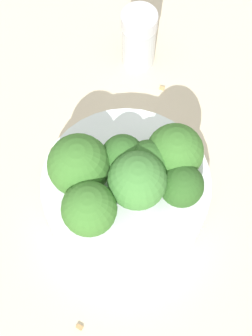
{
  "coord_description": "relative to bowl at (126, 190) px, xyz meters",
  "views": [
    {
      "loc": [
        -0.12,
        -0.18,
        0.53
      ],
      "look_at": [
        0.0,
        0.0,
        0.07
      ],
      "focal_mm": 60.0,
      "sensor_mm": 36.0,
      "label": 1
    }
  ],
  "objects": [
    {
      "name": "ground_plane",
      "position": [
        0.0,
        0.0,
        -0.02
      ],
      "size": [
        3.0,
        3.0,
        0.0
      ],
      "primitive_type": "plane",
      "color": "beige"
    },
    {
      "name": "bowl",
      "position": [
        0.0,
        0.0,
        0.0
      ],
      "size": [
        0.17,
        0.17,
        0.04
      ],
      "primitive_type": "cylinder",
      "color": "silver",
      "rests_on": "ground_plane"
    },
    {
      "name": "broccoli_floret_0",
      "position": [
        -0.03,
        0.03,
        0.05
      ],
      "size": [
        0.06,
        0.06,
        0.06
      ],
      "color": "#84AD66",
      "rests_on": "bowl"
    },
    {
      "name": "broccoli_floret_1",
      "position": [
        -0.05,
        -0.02,
        0.05
      ],
      "size": [
        0.05,
        0.05,
        0.06
      ],
      "color": "#8EB770",
      "rests_on": "bowl"
    },
    {
      "name": "broccoli_floret_2",
      "position": [
        -0.0,
        -0.02,
        0.06
      ],
      "size": [
        0.05,
        0.05,
        0.07
      ],
      "color": "#7A9E5B",
      "rests_on": "bowl"
    },
    {
      "name": "broccoli_floret_3",
      "position": [
        0.05,
        -0.01,
        0.05
      ],
      "size": [
        0.05,
        0.05,
        0.06
      ],
      "color": "#7A9E5B",
      "rests_on": "bowl"
    },
    {
      "name": "broccoli_floret_4",
      "position": [
        0.02,
        -0.01,
        0.05
      ],
      "size": [
        0.04,
        0.04,
        0.05
      ],
      "color": "#84AD66",
      "rests_on": "bowl"
    },
    {
      "name": "broccoli_floret_5",
      "position": [
        0.03,
        -0.04,
        0.04
      ],
      "size": [
        0.04,
        0.04,
        0.05
      ],
      "color": "#8EB770",
      "rests_on": "bowl"
    },
    {
      "name": "broccoli_floret_6",
      "position": [
        0.01,
        0.01,
        0.05
      ],
      "size": [
        0.04,
        0.04,
        0.05
      ],
      "color": "#84AD66",
      "rests_on": "bowl"
    },
    {
      "name": "pepper_shaker",
      "position": [
        0.11,
        0.13,
        0.02
      ],
      "size": [
        0.04,
        0.04,
        0.08
      ],
      "color": "#B2B7BC",
      "rests_on": "ground_plane"
    },
    {
      "name": "almond_crumb_0",
      "position": [
        0.11,
        0.09,
        -0.02
      ],
      "size": [
        0.01,
        0.01,
        0.01
      ],
      "primitive_type": "cube",
      "rotation": [
        0.0,
        0.0,
        5.4
      ],
      "color": "tan",
      "rests_on": "ground_plane"
    },
    {
      "name": "almond_crumb_1",
      "position": [
        -0.11,
        -0.08,
        -0.02
      ],
      "size": [
        0.01,
        0.01,
        0.01
      ],
      "primitive_type": "cube",
      "rotation": [
        0.0,
        0.0,
        5.14
      ],
      "color": "#AD7F4C",
      "rests_on": "ground_plane"
    }
  ]
}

